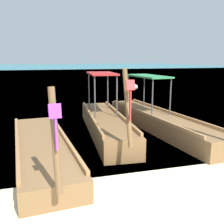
# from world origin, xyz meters

# --- Properties ---
(ground) EXTENTS (120.00, 120.00, 0.00)m
(ground) POSITION_xyz_m (0.00, 0.00, 0.00)
(ground) COLOR beige
(sea_water) EXTENTS (120.00, 120.00, 0.00)m
(sea_water) POSITION_xyz_m (0.00, 61.75, 0.00)
(sea_water) COLOR #147A89
(sea_water) RESTS_ON ground
(longtail_boat_violet_ribbon) EXTENTS (1.82, 6.01, 2.26)m
(longtail_boat_violet_ribbon) POSITION_xyz_m (-2.13, 3.41, 0.25)
(longtail_boat_violet_ribbon) COLOR brown
(longtail_boat_violet_ribbon) RESTS_ON ground
(longtail_boat_red_ribbon) EXTENTS (1.51, 6.32, 2.48)m
(longtail_boat_red_ribbon) POSITION_xyz_m (0.14, 5.14, 0.39)
(longtail_boat_red_ribbon) COLOR brown
(longtail_boat_red_ribbon) RESTS_ON ground
(longtail_boat_turquoise_ribbon) EXTENTS (1.82, 7.21, 2.41)m
(longtail_boat_turquoise_ribbon) POSITION_xyz_m (2.23, 5.10, 0.36)
(longtail_boat_turquoise_ribbon) COLOR brown
(longtail_boat_turquoise_ribbon) RESTS_ON ground
(mooring_buoy_near) EXTENTS (0.47, 0.47, 0.47)m
(mooring_buoy_near) POSITION_xyz_m (5.92, 17.33, 0.24)
(mooring_buoy_near) COLOR white
(mooring_buoy_near) RESTS_ON sea_water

